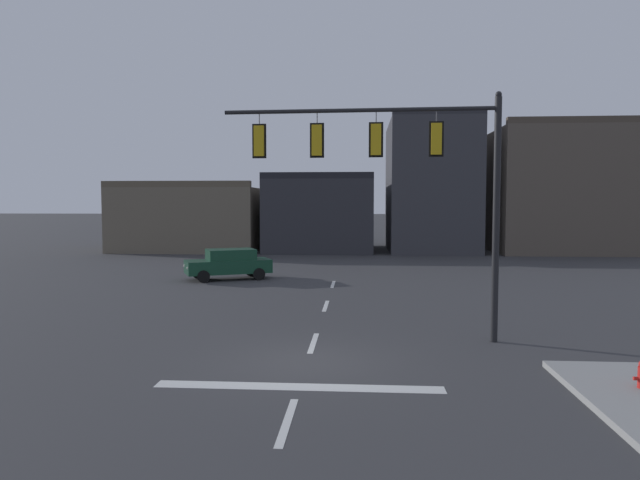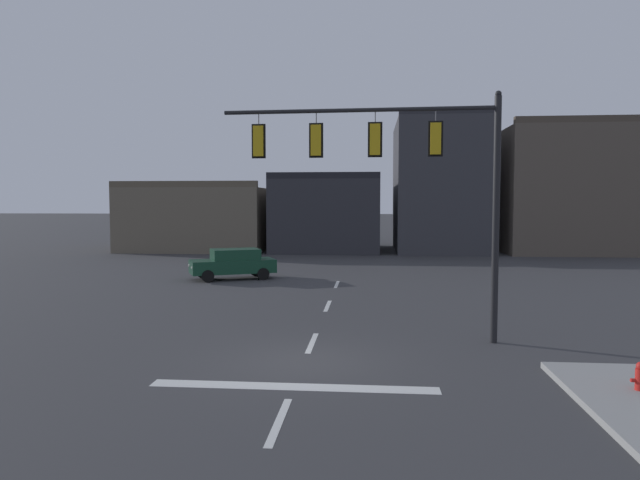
# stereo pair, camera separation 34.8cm
# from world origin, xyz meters

# --- Properties ---
(ground_plane) EXTENTS (400.00, 400.00, 0.00)m
(ground_plane) POSITION_xyz_m (0.00, 0.00, 0.00)
(ground_plane) COLOR #353538
(stop_bar_paint) EXTENTS (6.40, 0.50, 0.01)m
(stop_bar_paint) POSITION_xyz_m (0.00, -2.00, 0.00)
(stop_bar_paint) COLOR silver
(stop_bar_paint) RESTS_ON ground
(lane_centreline) EXTENTS (0.16, 26.40, 0.01)m
(lane_centreline) POSITION_xyz_m (0.00, 2.00, 0.00)
(lane_centreline) COLOR silver
(lane_centreline) RESTS_ON ground
(signal_mast_near_side) EXTENTS (8.07, 0.58, 7.23)m
(signal_mast_near_side) POSITION_xyz_m (2.51, 2.62, 5.21)
(signal_mast_near_side) COLOR black
(signal_mast_near_side) RESTS_ON ground
(car_lot_nearside) EXTENTS (4.75, 3.49, 1.61)m
(car_lot_nearside) POSITION_xyz_m (-5.61, 15.53, 0.86)
(car_lot_nearside) COLOR #143D28
(car_lot_nearside) RESTS_ON ground
(building_row) EXTENTS (43.76, 12.89, 11.27)m
(building_row) POSITION_xyz_m (5.03, 35.49, 4.23)
(building_row) COLOR #665B4C
(building_row) RESTS_ON ground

